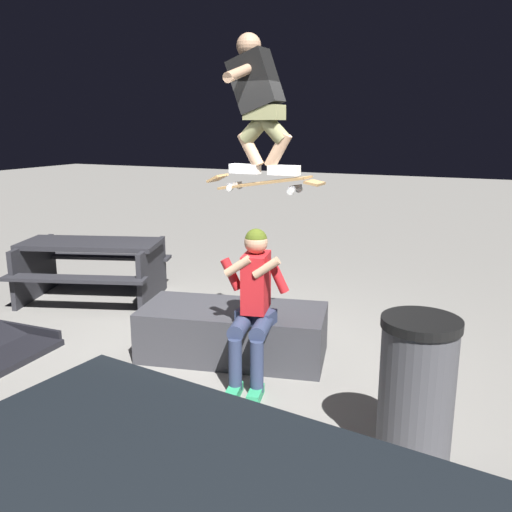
{
  "coord_description": "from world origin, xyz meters",
  "views": [
    {
      "loc": [
        -2.33,
        4.3,
        2.16
      ],
      "look_at": [
        -0.47,
        0.22,
        1.08
      ],
      "focal_mm": 38.32,
      "sensor_mm": 36.0,
      "label": 1
    }
  ],
  "objects_px": {
    "ledge_box_main": "(233,332)",
    "picnic_table_back": "(92,261)",
    "person_sitting_on_ledge": "(253,299)",
    "skateboard": "(264,183)",
    "skater_airborne": "(258,98)",
    "trash_bin": "(416,393)"
  },
  "relations": [
    {
      "from": "ledge_box_main",
      "to": "skateboard",
      "type": "height_order",
      "value": "skateboard"
    },
    {
      "from": "trash_bin",
      "to": "skateboard",
      "type": "bearing_deg",
      "value": -31.77
    },
    {
      "from": "skateboard",
      "to": "trash_bin",
      "type": "relative_size",
      "value": 1.02
    },
    {
      "from": "ledge_box_main",
      "to": "picnic_table_back",
      "type": "bearing_deg",
      "value": -19.16
    },
    {
      "from": "ledge_box_main",
      "to": "skater_airborne",
      "type": "bearing_deg",
      "value": 156.25
    },
    {
      "from": "ledge_box_main",
      "to": "trash_bin",
      "type": "xyz_separation_m",
      "value": [
        -1.83,
        1.05,
        0.26
      ]
    },
    {
      "from": "ledge_box_main",
      "to": "picnic_table_back",
      "type": "xyz_separation_m",
      "value": [
        2.4,
        -0.84,
        0.26
      ]
    },
    {
      "from": "person_sitting_on_ledge",
      "to": "ledge_box_main",
      "type": "bearing_deg",
      "value": -43.92
    },
    {
      "from": "picnic_table_back",
      "to": "trash_bin",
      "type": "relative_size",
      "value": 2.04
    },
    {
      "from": "trash_bin",
      "to": "picnic_table_back",
      "type": "bearing_deg",
      "value": -23.93
    },
    {
      "from": "skater_airborne",
      "to": "picnic_table_back",
      "type": "xyz_separation_m",
      "value": [
        2.73,
        -0.98,
        -1.87
      ]
    },
    {
      "from": "ledge_box_main",
      "to": "skateboard",
      "type": "bearing_deg",
      "value": 159.26
    },
    {
      "from": "skater_airborne",
      "to": "ledge_box_main",
      "type": "bearing_deg",
      "value": -23.75
    },
    {
      "from": "ledge_box_main",
      "to": "person_sitting_on_ledge",
      "type": "bearing_deg",
      "value": 136.08
    },
    {
      "from": "ledge_box_main",
      "to": "picnic_table_back",
      "type": "distance_m",
      "value": 2.56
    },
    {
      "from": "skater_airborne",
      "to": "skateboard",
      "type": "bearing_deg",
      "value": 178.25
    },
    {
      "from": "skateboard",
      "to": "picnic_table_back",
      "type": "bearing_deg",
      "value": -19.38
    },
    {
      "from": "ledge_box_main",
      "to": "picnic_table_back",
      "type": "height_order",
      "value": "picnic_table_back"
    },
    {
      "from": "ledge_box_main",
      "to": "person_sitting_on_ledge",
      "type": "height_order",
      "value": "person_sitting_on_ledge"
    },
    {
      "from": "person_sitting_on_ledge",
      "to": "skater_airborne",
      "type": "relative_size",
      "value": 1.17
    },
    {
      "from": "skateboard",
      "to": "skater_airborne",
      "type": "height_order",
      "value": "skater_airborne"
    },
    {
      "from": "skater_airborne",
      "to": "trash_bin",
      "type": "relative_size",
      "value": 1.12
    }
  ]
}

